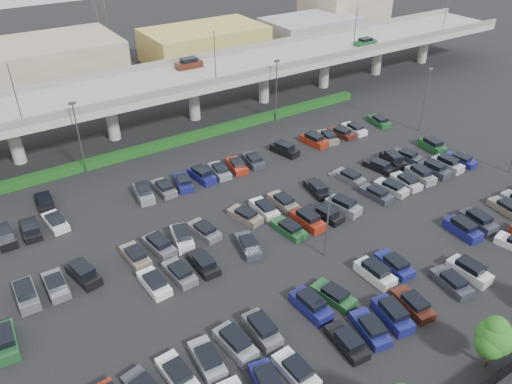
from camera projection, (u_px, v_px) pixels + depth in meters
ground at (281, 220)px, 59.36m from camera, size 280.00×280.00×0.00m
overpass at (162, 85)px, 78.23m from camera, size 150.00×13.00×15.80m
hedge at (187, 138)px, 76.79m from camera, size 66.00×1.60×1.10m
fence at (489, 384)px, 39.00m from camera, size 70.00×0.10×2.00m
tree_row at (487, 344)px, 39.00m from camera, size 65.07×3.66×5.94m
parked_cars at (295, 231)px, 56.35m from camera, size 63.15×41.59×1.67m
light_poles at (242, 177)px, 55.54m from camera, size 66.90×48.38×10.30m
distant_buildings at (161, 48)px, 106.91m from camera, size 138.00×24.00×9.00m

